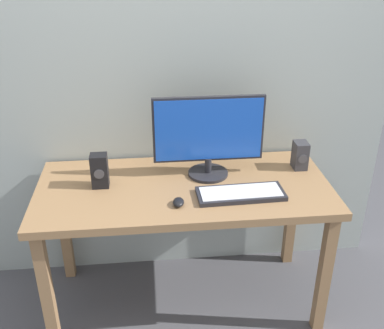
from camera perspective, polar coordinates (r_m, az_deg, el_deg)
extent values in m
plane|color=#4C4C51|center=(2.86, -0.88, -16.23)|extent=(6.00, 6.00, 0.00)
cube|color=#9EA8A3|center=(2.51, -1.95, 16.51)|extent=(2.48, 0.04, 3.00)
cube|color=#936D47|center=(2.41, -1.00, -3.04)|extent=(1.53, 0.70, 0.04)
cube|color=#936D47|center=(2.45, -17.52, -15.06)|extent=(0.06, 0.06, 0.73)
cube|color=#936D47|center=(2.55, 16.09, -12.96)|extent=(0.06, 0.06, 0.73)
cube|color=#936D47|center=(2.90, -15.57, -7.41)|extent=(0.06, 0.06, 0.73)
cube|color=#936D47|center=(2.98, 12.22, -5.94)|extent=(0.06, 0.06, 0.73)
cylinder|color=#232328|center=(2.50, 2.00, -1.08)|extent=(0.22, 0.22, 0.02)
cylinder|color=#232328|center=(2.48, 2.02, -0.09)|extent=(0.04, 0.04, 0.08)
cube|color=#232328|center=(2.40, 2.06, 4.41)|extent=(0.58, 0.02, 0.36)
cube|color=blue|center=(2.39, 2.11, 4.28)|extent=(0.56, 0.01, 0.33)
cube|color=#232328|center=(2.31, 6.05, -3.63)|extent=(0.44, 0.18, 0.02)
cube|color=silver|center=(2.30, 6.06, -3.36)|extent=(0.41, 0.15, 0.00)
ellipsoid|color=black|center=(2.22, -1.70, -4.70)|extent=(0.06, 0.09, 0.03)
cube|color=#333338|center=(2.61, 13.25, 1.13)|extent=(0.07, 0.09, 0.15)
cylinder|color=#3F3F44|center=(2.57, 13.57, 0.66)|extent=(0.05, 0.00, 0.05)
cube|color=black|center=(2.39, -11.38, -0.76)|extent=(0.09, 0.07, 0.18)
cylinder|color=#3F3F44|center=(2.36, -11.45, -1.19)|extent=(0.05, 0.00, 0.05)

